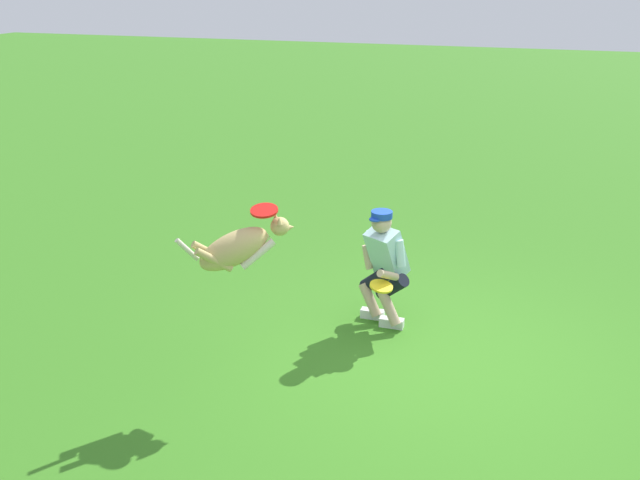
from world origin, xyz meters
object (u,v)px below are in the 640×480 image
Objects in this scene: dog at (239,247)px; person at (384,263)px; frisbee_flying at (264,210)px; frisbee_held at (381,286)px.

person is at bearing 16.80° from dog.
person is at bearing -124.08° from frisbee_flying.
dog is at bearing -6.23° from person.
person is 0.40m from frisbee_held.
person is 5.44× the size of frisbee_held.
frisbee_flying is 1.59m from frisbee_held.
person is at bearing -81.03° from frisbee_held.
frisbee_flying is at bearing -4.70° from person.
dog is 0.40m from frisbee_flying.
frisbee_flying reaches higher than dog.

